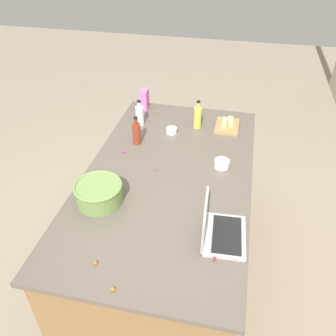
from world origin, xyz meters
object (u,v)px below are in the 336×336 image
(mixing_bowl_large, at_px, (99,193))
(ramekin_small, at_px, (222,164))
(ramekin_medium, at_px, (171,130))
(bottle_oil, at_px, (198,117))
(bottle_soy, at_px, (137,133))
(bottle_vinegar, at_px, (140,115))
(candy_bag, at_px, (144,99))
(butter_stick_left, at_px, (225,122))
(laptop, at_px, (218,230))
(butter_stick_right, at_px, (231,121))
(cutting_board, at_px, (227,126))

(mixing_bowl_large, height_order, ramekin_small, mixing_bowl_large)
(ramekin_medium, bearing_deg, bottle_oil, 125.05)
(bottle_soy, distance_m, ramekin_small, 0.67)
(bottle_vinegar, distance_m, candy_bag, 0.28)
(mixing_bowl_large, xyz_separation_m, butter_stick_left, (-1.06, 0.65, -0.03))
(laptop, xyz_separation_m, butter_stick_right, (-1.21, -0.02, -0.01))
(candy_bag, bearing_deg, bottle_soy, 9.62)
(cutting_board, height_order, candy_bag, candy_bag)
(cutting_board, distance_m, candy_bag, 0.76)
(laptop, height_order, bottle_soy, bottle_soy)
(bottle_oil, bearing_deg, laptop, 14.08)
(mixing_bowl_large, height_order, ramekin_medium, mixing_bowl_large)
(bottle_soy, relative_size, butter_stick_right, 2.00)
(bottle_vinegar, xyz_separation_m, cutting_board, (-0.10, 0.70, -0.07))
(bottle_oil, relative_size, ramekin_medium, 2.73)
(butter_stick_left, distance_m, ramekin_small, 0.56)
(butter_stick_left, relative_size, butter_stick_right, 1.00)
(butter_stick_left, distance_m, butter_stick_right, 0.05)
(mixing_bowl_large, xyz_separation_m, bottle_soy, (-0.67, 0.04, 0.02))
(cutting_board, relative_size, butter_stick_right, 2.37)
(butter_stick_left, bearing_deg, bottle_soy, -57.24)
(bottle_vinegar, height_order, butter_stick_left, bottle_vinegar)
(bottle_vinegar, height_order, ramekin_small, bottle_vinegar)
(bottle_vinegar, relative_size, butter_stick_left, 1.89)
(mixing_bowl_large, relative_size, ramekin_medium, 3.42)
(cutting_board, relative_size, ramekin_small, 2.51)
(bottle_oil, bearing_deg, butter_stick_left, 107.36)
(butter_stick_left, bearing_deg, ramekin_medium, -63.76)
(laptop, height_order, bottle_vinegar, laptop)
(laptop, xyz_separation_m, cutting_board, (-1.18, -0.05, -0.04))
(bottle_soy, bearing_deg, butter_stick_left, 122.76)
(ramekin_medium, bearing_deg, bottle_vinegar, -106.17)
(bottle_oil, distance_m, ramekin_medium, 0.23)
(laptop, xyz_separation_m, mixing_bowl_large, (-0.13, -0.72, 0.02))
(butter_stick_left, bearing_deg, cutting_board, 61.77)
(cutting_board, height_order, ramekin_medium, ramekin_medium)
(bottle_soy, bearing_deg, cutting_board, 121.04)
(mixing_bowl_large, distance_m, ramekin_medium, 0.91)
(laptop, xyz_separation_m, ramekin_medium, (-0.99, -0.46, -0.03))
(mixing_bowl_large, bearing_deg, bottle_oil, 156.16)
(bottle_oil, xyz_separation_m, cutting_board, (-0.05, 0.23, -0.08))
(bottle_soy, xyz_separation_m, candy_bag, (-0.56, -0.09, -0.00))
(ramekin_small, height_order, candy_bag, candy_bag)
(mixing_bowl_large, bearing_deg, cutting_board, 147.29)
(laptop, distance_m, candy_bag, 1.56)
(bottle_soy, xyz_separation_m, cutting_board, (-0.38, 0.64, -0.08))
(bottle_oil, height_order, butter_stick_right, bottle_oil)
(laptop, bearing_deg, ramekin_small, -176.46)
(mixing_bowl_large, bearing_deg, laptop, 80.04)
(bottle_soy, xyz_separation_m, butter_stick_right, (-0.42, 0.66, -0.05))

